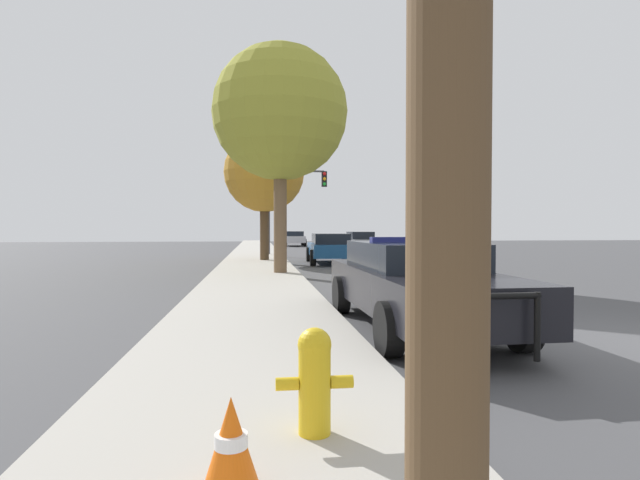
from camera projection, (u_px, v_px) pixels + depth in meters
ground_plane at (610, 341)px, 7.18m from camera, size 110.00×110.00×0.00m
sidewalk_left at (253, 347)px, 6.53m from camera, size 3.00×110.00×0.13m
police_car at (414, 282)px, 8.07m from camera, size 2.11×5.45×1.48m
fire_hydrant at (315, 377)px, 3.62m from camera, size 0.57×0.25×0.78m
traffic_light at (292, 194)px, 29.02m from camera, size 3.49×0.35×4.98m
car_background_oncoming at (361, 241)px, 34.96m from camera, size 2.02×4.47×1.37m
car_background_distant at (294, 238)px, 45.17m from camera, size 1.99×4.39×1.34m
car_background_midblock at (330, 247)px, 22.93m from camera, size 2.16×4.71×1.38m
tree_sidewalk_mid at (264, 172)px, 23.49m from camera, size 3.79×3.79×6.04m
tree_sidewalk_near at (280, 113)px, 16.76m from camera, size 4.55×4.55×7.67m
traffic_cone at (231, 445)px, 2.81m from camera, size 0.34×0.34×0.55m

